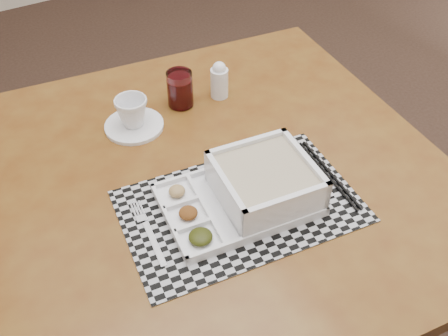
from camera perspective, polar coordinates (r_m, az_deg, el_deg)
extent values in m
plane|color=black|center=(2.32, 12.61, -1.15)|extent=(5.00, 5.00, 0.00)
cube|color=#55290F|center=(1.17, -1.01, -0.88)|extent=(1.18, 1.18, 0.04)
cylinder|color=#55290F|center=(1.75, -21.75, -4.63)|extent=(0.05, 0.05, 0.75)
cylinder|color=#55290F|center=(1.91, 6.60, 3.65)|extent=(0.05, 0.05, 0.75)
cube|color=#55290F|center=(1.54, -7.67, 8.13)|extent=(0.90, 0.15, 0.08)
cube|color=#55290F|center=(1.18, -21.86, -9.23)|extent=(0.15, 0.90, 0.08)
cube|color=#55290F|center=(1.41, 16.22, 2.51)|extent=(0.15, 0.90, 0.08)
cube|color=#A4A5AC|center=(1.07, 1.87, -4.37)|extent=(0.54, 0.38, 0.00)
cube|color=white|center=(1.07, 1.60, -3.84)|extent=(0.35, 0.26, 0.01)
cube|color=white|center=(1.13, -0.67, 0.12)|extent=(0.32, 0.05, 0.01)
cube|color=white|center=(1.00, 4.20, -7.45)|extent=(0.32, 0.05, 0.01)
cube|color=white|center=(1.03, -6.32, -5.98)|extent=(0.04, 0.22, 0.01)
cube|color=white|center=(1.12, 8.83, -1.05)|extent=(0.04, 0.22, 0.01)
cube|color=white|center=(1.05, -2.13, -4.65)|extent=(0.03, 0.20, 0.01)
cube|color=white|center=(1.02, -3.63, -6.66)|extent=(0.08, 0.02, 0.01)
cube|color=white|center=(1.06, -4.96, -4.08)|extent=(0.08, 0.02, 0.01)
ellipsoid|color=black|center=(0.99, -2.70, -7.84)|extent=(0.05, 0.05, 0.02)
ellipsoid|color=#43220B|center=(1.03, -4.11, -5.13)|extent=(0.04, 0.04, 0.02)
ellipsoid|color=olive|center=(1.08, -5.41, -2.63)|extent=(0.04, 0.04, 0.02)
cube|color=white|center=(1.08, 4.62, -2.81)|extent=(0.22, 0.22, 0.01)
cube|color=white|center=(1.11, 2.54, 1.56)|extent=(0.20, 0.04, 0.08)
cube|color=white|center=(1.00, 7.17, -4.89)|extent=(0.20, 0.04, 0.08)
cube|color=white|center=(1.03, 0.13, -2.98)|extent=(0.04, 0.20, 0.08)
cube|color=white|center=(1.09, 9.03, -0.10)|extent=(0.04, 0.20, 0.08)
cube|color=tan|center=(1.06, 4.71, -1.65)|extent=(0.20, 0.20, 0.07)
cube|color=silver|center=(1.01, -8.16, -8.63)|extent=(0.03, 0.12, 0.00)
cube|color=silver|center=(1.06, -9.41, -5.69)|extent=(0.02, 0.02, 0.00)
cube|color=silver|center=(1.08, -10.33, -4.72)|extent=(0.01, 0.04, 0.00)
cube|color=silver|center=(1.08, -10.03, -4.63)|extent=(0.01, 0.04, 0.00)
cube|color=silver|center=(1.08, -9.72, -4.54)|extent=(0.01, 0.04, 0.00)
cube|color=silver|center=(1.08, -9.42, -4.45)|extent=(0.01, 0.04, 0.00)
cube|color=silver|center=(1.15, 10.69, -1.22)|extent=(0.03, 0.12, 0.00)
ellipsoid|color=silver|center=(1.20, 8.45, 1.57)|extent=(0.04, 0.06, 0.01)
cylinder|color=black|center=(1.16, 11.68, -0.76)|extent=(0.04, 0.24, 0.01)
cylinder|color=black|center=(1.16, 12.09, -0.62)|extent=(0.04, 0.24, 0.01)
cylinder|color=white|center=(1.29, -10.22, 4.79)|extent=(0.15, 0.15, 0.01)
imported|color=white|center=(1.27, -10.46, 6.32)|extent=(0.09, 0.09, 0.08)
cylinder|color=white|center=(1.33, -5.05, 8.96)|extent=(0.07, 0.07, 0.10)
cylinder|color=#3D0408|center=(1.34, -5.02, 8.57)|extent=(0.06, 0.06, 0.08)
cylinder|color=white|center=(1.36, -0.54, 9.68)|extent=(0.05, 0.05, 0.08)
sphere|color=white|center=(1.34, -0.55, 11.34)|extent=(0.04, 0.04, 0.04)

